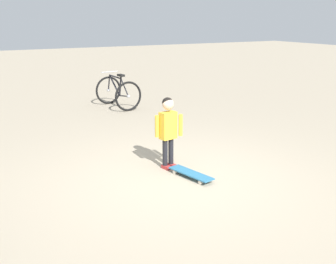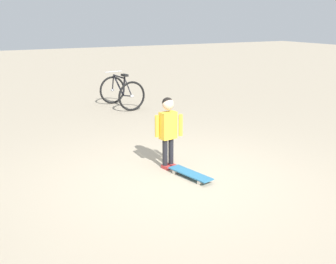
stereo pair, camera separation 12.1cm
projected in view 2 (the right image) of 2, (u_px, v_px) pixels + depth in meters
The scene contains 4 objects.
ground_plane at pixel (180, 180), 5.66m from camera, with size 50.00×50.00×0.00m, color tan.
child_person at pixel (168, 125), 5.96m from camera, with size 0.39×0.21×1.06m.
skateboard at pixel (190, 174), 5.73m from camera, with size 0.34×0.76×0.07m.
bicycle_near at pixel (122, 92), 10.14m from camera, with size 0.82×1.14×0.85m.
Camera 2 is at (-2.60, -4.59, 2.17)m, focal length 44.00 mm.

